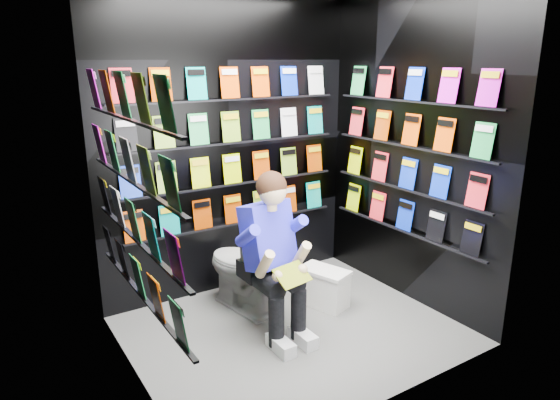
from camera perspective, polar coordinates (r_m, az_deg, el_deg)
floor at (r=4.04m, az=1.45°, el=-14.68°), size 2.40×2.40×0.00m
wall_back at (r=4.41m, az=-5.75°, el=5.93°), size 2.40×0.04×2.60m
wall_front at (r=2.82m, az=13.08°, el=-0.10°), size 2.40×0.04×2.60m
wall_left at (r=3.07m, az=-17.26°, el=0.91°), size 0.04×2.00×2.60m
wall_right at (r=4.34m, az=14.88°, el=5.32°), size 0.04×2.00×2.60m
comics_back at (r=4.38m, az=-5.57°, el=5.94°), size 2.10×0.06×1.37m
comics_left at (r=3.08m, az=-16.74°, el=1.08°), size 0.06×1.70×1.37m
comics_right at (r=4.32m, az=14.62°, el=5.35°), size 0.06×1.70×1.37m
toilet at (r=4.23m, az=-4.19°, el=-7.70°), size 0.54×0.81×0.73m
longbox at (r=4.36m, az=5.03°, el=-10.09°), size 0.34×0.45×0.30m
longbox_lid at (r=4.29m, az=5.09°, el=-8.10°), size 0.36×0.48×0.03m
reader at (r=3.78m, az=-1.55°, el=-4.17°), size 0.63×0.82×1.37m
held_comic at (r=3.57m, az=1.41°, el=-8.54°), size 0.29×0.20×0.11m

